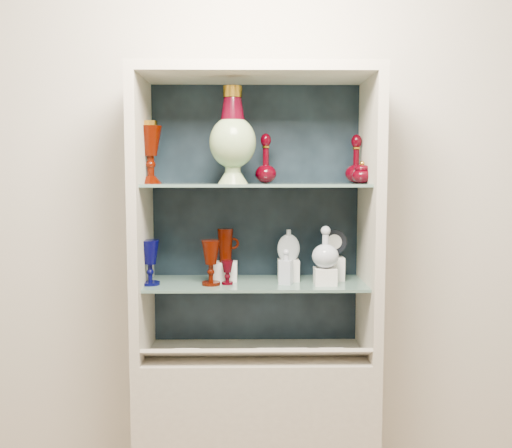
{
  "coord_description": "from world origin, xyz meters",
  "views": [
    {
      "loc": [
        -0.03,
        -0.85,
        1.53
      ],
      "look_at": [
        0.0,
        1.53,
        1.3
      ],
      "focal_mm": 40.0,
      "sensor_mm": 36.0,
      "label": 1
    }
  ],
  "objects_px": {
    "clear_square_bottle": "(286,267)",
    "ruby_goblet_tall": "(211,263)",
    "pedestal_lamp_right": "(229,154)",
    "cameo_medallion": "(335,243)",
    "ruby_goblet_small": "(227,272)",
    "flat_flask": "(289,244)",
    "clear_round_decanter": "(325,248)",
    "pedestal_lamp_left": "(150,152)",
    "ruby_pitcher": "(225,245)",
    "ruby_decanter_b": "(356,157)",
    "enamel_urn": "(233,135)",
    "lidded_bowl": "(362,172)",
    "cobalt_goblet": "(150,263)",
    "ruby_decanter_a": "(266,155)"
  },
  "relations": [
    {
      "from": "cobalt_goblet",
      "to": "clear_square_bottle",
      "type": "relative_size",
      "value": 1.27
    },
    {
      "from": "lidded_bowl",
      "to": "clear_round_decanter",
      "type": "relative_size",
      "value": 0.57
    },
    {
      "from": "ruby_decanter_b",
      "to": "flat_flask",
      "type": "height_order",
      "value": "ruby_decanter_b"
    },
    {
      "from": "pedestal_lamp_right",
      "to": "ruby_goblet_tall",
      "type": "distance_m",
      "value": 0.48
    },
    {
      "from": "ruby_decanter_b",
      "to": "flat_flask",
      "type": "relative_size",
      "value": 1.63
    },
    {
      "from": "pedestal_lamp_left",
      "to": "cameo_medallion",
      "type": "bearing_deg",
      "value": 2.75
    },
    {
      "from": "ruby_pitcher",
      "to": "clear_square_bottle",
      "type": "relative_size",
      "value": 0.99
    },
    {
      "from": "pedestal_lamp_left",
      "to": "ruby_decanter_b",
      "type": "relative_size",
      "value": 1.17
    },
    {
      "from": "pedestal_lamp_right",
      "to": "cameo_medallion",
      "type": "xyz_separation_m",
      "value": [
        0.45,
        -0.04,
        -0.38
      ]
    },
    {
      "from": "ruby_decanter_b",
      "to": "ruby_goblet_small",
      "type": "bearing_deg",
      "value": -167.64
    },
    {
      "from": "cameo_medallion",
      "to": "ruby_decanter_b",
      "type": "bearing_deg",
      "value": 37.45
    },
    {
      "from": "ruby_pitcher",
      "to": "ruby_goblet_small",
      "type": "bearing_deg",
      "value": -96.85
    },
    {
      "from": "enamel_urn",
      "to": "ruby_pitcher",
      "type": "height_order",
      "value": "enamel_urn"
    },
    {
      "from": "pedestal_lamp_right",
      "to": "ruby_decanter_b",
      "type": "height_order",
      "value": "pedestal_lamp_right"
    },
    {
      "from": "clear_round_decanter",
      "to": "clear_square_bottle",
      "type": "bearing_deg",
      "value": 175.19
    },
    {
      "from": "pedestal_lamp_left",
      "to": "ruby_decanter_b",
      "type": "xyz_separation_m",
      "value": [
        0.87,
        0.07,
        -0.02
      ]
    },
    {
      "from": "flat_flask",
      "to": "enamel_urn",
      "type": "bearing_deg",
      "value": -156.88
    },
    {
      "from": "cobalt_goblet",
      "to": "cameo_medallion",
      "type": "distance_m",
      "value": 0.79
    },
    {
      "from": "flat_flask",
      "to": "clear_round_decanter",
      "type": "height_order",
      "value": "clear_round_decanter"
    },
    {
      "from": "cameo_medallion",
      "to": "clear_round_decanter",
      "type": "bearing_deg",
      "value": -100.19
    },
    {
      "from": "clear_square_bottle",
      "to": "clear_round_decanter",
      "type": "bearing_deg",
      "value": -4.81
    },
    {
      "from": "enamel_urn",
      "to": "flat_flask",
      "type": "distance_m",
      "value": 0.52
    },
    {
      "from": "cobalt_goblet",
      "to": "ruby_pitcher",
      "type": "relative_size",
      "value": 1.29
    },
    {
      "from": "cobalt_goblet",
      "to": "flat_flask",
      "type": "bearing_deg",
      "value": 8.69
    },
    {
      "from": "clear_square_bottle",
      "to": "cameo_medallion",
      "type": "xyz_separation_m",
      "value": [
        0.22,
        0.09,
        0.09
      ]
    },
    {
      "from": "ruby_goblet_small",
      "to": "ruby_decanter_a",
      "type": "bearing_deg",
      "value": 32.0
    },
    {
      "from": "clear_round_decanter",
      "to": "ruby_goblet_small",
      "type": "bearing_deg",
      "value": 178.41
    },
    {
      "from": "ruby_goblet_small",
      "to": "clear_square_bottle",
      "type": "bearing_deg",
      "value": 0.54
    },
    {
      "from": "ruby_goblet_small",
      "to": "flat_flask",
      "type": "xyz_separation_m",
      "value": [
        0.26,
        0.08,
        0.11
      ]
    },
    {
      "from": "ruby_goblet_tall",
      "to": "clear_round_decanter",
      "type": "distance_m",
      "value": 0.48
    },
    {
      "from": "cobalt_goblet",
      "to": "ruby_goblet_tall",
      "type": "bearing_deg",
      "value": -1.65
    },
    {
      "from": "enamel_urn",
      "to": "cameo_medallion",
      "type": "bearing_deg",
      "value": 14.03
    },
    {
      "from": "lidded_bowl",
      "to": "ruby_goblet_small",
      "type": "height_order",
      "value": "lidded_bowl"
    },
    {
      "from": "lidded_bowl",
      "to": "flat_flask",
      "type": "height_order",
      "value": "lidded_bowl"
    },
    {
      "from": "enamel_urn",
      "to": "lidded_bowl",
      "type": "distance_m",
      "value": 0.56
    },
    {
      "from": "lidded_bowl",
      "to": "ruby_decanter_a",
      "type": "bearing_deg",
      "value": 168.55
    },
    {
      "from": "ruby_decanter_b",
      "to": "cameo_medallion",
      "type": "xyz_separation_m",
      "value": [
        -0.09,
        -0.03,
        -0.37
      ]
    },
    {
      "from": "enamel_urn",
      "to": "clear_round_decanter",
      "type": "bearing_deg",
      "value": 1.37
    },
    {
      "from": "clear_square_bottle",
      "to": "cameo_medallion",
      "type": "relative_size",
      "value": 1.18
    },
    {
      "from": "enamel_urn",
      "to": "flat_flask",
      "type": "xyz_separation_m",
      "value": [
        0.24,
        0.1,
        -0.46
      ]
    },
    {
      "from": "ruby_decanter_b",
      "to": "ruby_goblet_tall",
      "type": "bearing_deg",
      "value": -167.77
    },
    {
      "from": "enamel_urn",
      "to": "pedestal_lamp_left",
      "type": "bearing_deg",
      "value": 168.32
    },
    {
      "from": "ruby_decanter_a",
      "to": "clear_round_decanter",
      "type": "distance_m",
      "value": 0.47
    },
    {
      "from": "pedestal_lamp_left",
      "to": "cobalt_goblet",
      "type": "height_order",
      "value": "pedestal_lamp_left"
    },
    {
      "from": "pedestal_lamp_left",
      "to": "ruby_pitcher",
      "type": "xyz_separation_m",
      "value": [
        0.31,
        0.03,
        -0.4
      ]
    },
    {
      "from": "clear_square_bottle",
      "to": "ruby_goblet_tall",
      "type": "bearing_deg",
      "value": -177.15
    },
    {
      "from": "pedestal_lamp_right",
      "to": "cameo_medallion",
      "type": "height_order",
      "value": "pedestal_lamp_right"
    },
    {
      "from": "ruby_decanter_b",
      "to": "ruby_goblet_small",
      "type": "relative_size",
      "value": 2.2
    },
    {
      "from": "pedestal_lamp_right",
      "to": "ruby_goblet_tall",
      "type": "bearing_deg",
      "value": -118.2
    },
    {
      "from": "ruby_decanter_a",
      "to": "ruby_goblet_small",
      "type": "relative_size",
      "value": 2.36
    }
  ]
}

